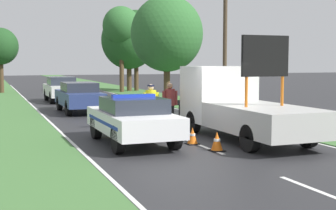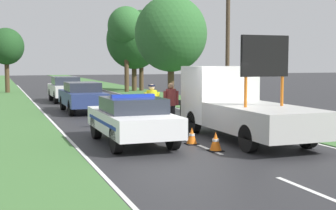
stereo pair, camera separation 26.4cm
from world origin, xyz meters
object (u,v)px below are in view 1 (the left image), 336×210
work_truck (238,105)px  traffic_cone_behind_barrier (189,116)px  roadside_tree_mid_right (0,47)px  utility_pole (225,34)px  roadside_tree_mid_left (129,40)px  traffic_cone_centre_front (217,141)px  traffic_cone_near_police (193,113)px  roadside_tree_far_left (136,32)px  pedestrian_civilian (170,102)px  traffic_cone_near_truck (192,136)px  police_car (132,119)px  police_officer (151,103)px  queued_car_van_white (61,89)px  queued_car_hatch_blue (79,96)px  roadside_tree_near_right (121,27)px  roadside_tree_near_left (167,34)px  road_barrier (146,105)px

work_truck → traffic_cone_behind_barrier: size_ratio=8.53×
work_truck → roadside_tree_mid_right: 27.84m
roadside_tree_mid_right → utility_pole: bearing=-64.7°
roadside_tree_mid_left → traffic_cone_centre_front: bearing=-101.4°
traffic_cone_near_police → roadside_tree_far_left: bearing=79.2°
pedestrian_civilian → traffic_cone_near_truck: (-0.68, -3.63, -0.75)m
police_car → police_officer: size_ratio=2.66×
queued_car_van_white → roadside_tree_far_left: roadside_tree_far_left is taller
police_car → queued_car_van_white: 16.42m
traffic_cone_near_truck → roadside_tree_far_left: bearing=76.3°
queued_car_hatch_blue → roadside_tree_near_right: roadside_tree_near_right is taller
traffic_cone_near_police → traffic_cone_centre_front: (-2.27, -6.74, -0.05)m
police_car → queued_car_van_white: (0.25, 16.42, 0.06)m
traffic_cone_near_police → traffic_cone_near_truck: traffic_cone_near_police is taller
roadside_tree_near_left → queued_car_van_white: bearing=168.7°
pedestrian_civilian → roadside_tree_mid_left: roadside_tree_mid_left is taller
pedestrian_civilian → utility_pole: utility_pole is taller
roadside_tree_mid_right → traffic_cone_near_truck: bearing=-80.3°
queued_car_hatch_blue → roadside_tree_mid_right: size_ratio=0.88×
queued_car_van_white → utility_pole: size_ratio=0.59×
queued_car_hatch_blue → roadside_tree_far_left: roadside_tree_far_left is taller
queued_car_hatch_blue → roadside_tree_far_left: (7.96, 15.83, 4.37)m
traffic_cone_near_truck → traffic_cone_behind_barrier: size_ratio=0.73×
police_officer → roadside_tree_near_left: (5.47, 12.55, 3.35)m
roadside_tree_near_right → roadside_tree_mid_right: size_ratio=1.35×
pedestrian_civilian → queued_car_van_white: pedestrian_civilian is taller
road_barrier → roadside_tree_far_left: (6.49, 22.01, 4.33)m
police_officer → utility_pole: 7.04m
road_barrier → pedestrian_civilian: (0.74, -0.71, 0.17)m
utility_pole → queued_car_hatch_blue: bearing=152.6°
queued_car_hatch_blue → queued_car_van_white: bearing=-90.8°
work_truck → roadside_tree_mid_right: size_ratio=1.14×
roadside_tree_mid_right → roadside_tree_far_left: (11.15, -1.22, 1.40)m
road_barrier → roadside_tree_mid_right: bearing=103.8°
work_truck → roadside_tree_far_left: (4.47, 25.68, 4.07)m
queued_car_hatch_blue → roadside_tree_mid_right: (-3.18, 17.05, 2.97)m
road_barrier → pedestrian_civilian: pedestrian_civilian is taller
traffic_cone_behind_barrier → roadside_tree_near_left: bearing=73.1°
queued_car_hatch_blue → roadside_tree_near_left: bearing=-141.9°
roadside_tree_near_left → roadside_tree_near_right: size_ratio=0.96×
roadside_tree_mid_left → roadside_tree_mid_right: bearing=173.0°
police_car → utility_pole: 9.71m
police_car → police_officer: (1.48, 2.53, 0.24)m
queued_car_van_white → roadside_tree_near_left: roadside_tree_near_left is taller
police_officer → roadside_tree_mid_left: bearing=-130.0°
roadside_tree_mid_left → queued_car_van_white: bearing=-128.4°
traffic_cone_near_police → roadside_tree_far_left: 21.78m
road_barrier → roadside_tree_mid_left: bearing=77.6°
work_truck → roadside_tree_near_right: size_ratio=0.84×
road_barrier → work_truck: bearing=-58.8°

